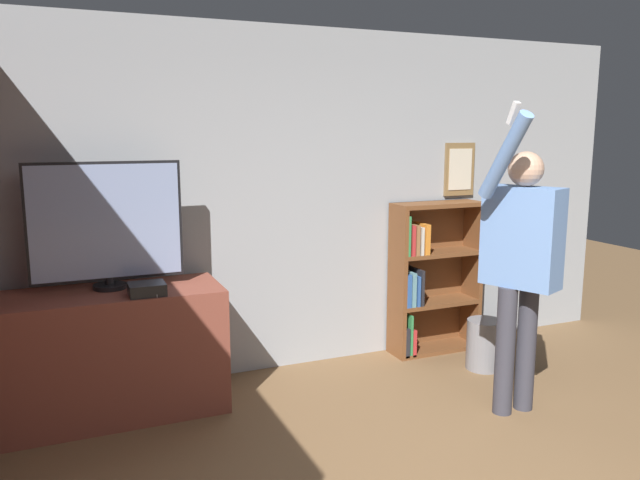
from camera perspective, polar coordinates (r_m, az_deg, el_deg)
wall_back at (r=4.95m, az=-3.27°, el=3.49°), size 6.38×0.09×2.70m
tv_ledge at (r=4.49m, az=-18.25°, el=-9.79°), size 1.44×0.61×0.86m
television at (r=4.36m, az=-18.96°, el=1.36°), size 0.99×0.22×0.85m
game_console at (r=4.19m, az=-15.54°, el=-4.34°), size 0.23×0.19×0.08m
remote_loose at (r=4.18m, az=-14.59°, el=-4.73°), size 0.09×0.14×0.02m
bookshelf at (r=5.46m, az=9.79°, el=-3.49°), size 0.79×0.28×1.31m
person at (r=4.33m, az=17.94°, el=-1.33°), size 0.64×0.61×2.08m
waste_bin at (r=5.28m, az=14.78°, el=-9.21°), size 0.28×0.28×0.41m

